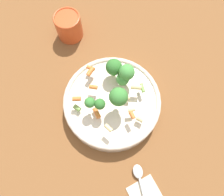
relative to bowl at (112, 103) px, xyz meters
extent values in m
plane|color=brown|center=(0.00, 0.00, -0.03)|extent=(3.00, 3.00, 0.00)
cylinder|color=beige|center=(0.00, 0.00, -0.01)|extent=(0.27, 0.27, 0.05)
torus|color=beige|center=(0.00, 0.00, 0.02)|extent=(0.27, 0.27, 0.01)
cylinder|color=#8CB766|center=(-0.02, -0.05, 0.03)|extent=(0.01, 0.01, 0.01)
sphere|color=#479342|center=(-0.02, -0.05, 0.05)|extent=(0.04, 0.04, 0.04)
cylinder|color=#8CB766|center=(0.02, 0.04, 0.06)|extent=(0.01, 0.01, 0.01)
sphere|color=#33722D|center=(0.02, 0.04, 0.08)|extent=(0.03, 0.03, 0.03)
cylinder|color=#8CB766|center=(0.01, -0.08, 0.04)|extent=(0.02, 0.02, 0.02)
sphere|color=#33722D|center=(0.01, -0.08, 0.07)|extent=(0.05, 0.05, 0.05)
cylinder|color=#8CB766|center=(0.05, 0.04, 0.06)|extent=(0.01, 0.01, 0.02)
sphere|color=#3D8438|center=(0.05, 0.04, 0.08)|extent=(0.03, 0.03, 0.03)
cylinder|color=#8CB766|center=(-0.02, 0.01, 0.06)|extent=(0.02, 0.02, 0.02)
sphere|color=#3D8438|center=(-0.02, 0.01, 0.09)|extent=(0.05, 0.05, 0.05)
cylinder|color=#8CB766|center=(-0.02, -0.07, 0.05)|extent=(0.02, 0.02, 0.02)
sphere|color=#479342|center=(-0.02, -0.07, 0.08)|extent=(0.04, 0.04, 0.04)
cylinder|color=orange|center=(0.08, -0.06, 0.05)|extent=(0.02, 0.03, 0.01)
cylinder|color=orange|center=(0.08, -0.07, 0.05)|extent=(0.02, 0.01, 0.01)
cylinder|color=beige|center=(-0.06, 0.02, 0.05)|extent=(0.02, 0.02, 0.01)
cylinder|color=#729E4C|center=(0.08, 0.05, 0.03)|extent=(0.02, 0.02, 0.01)
cylinder|color=beige|center=(-0.01, 0.09, 0.06)|extent=(0.02, 0.02, 0.01)
cylinder|color=orange|center=(0.09, 0.03, 0.06)|extent=(0.02, 0.02, 0.01)
cylinder|color=beige|center=(-0.03, -0.01, 0.04)|extent=(0.03, 0.01, 0.01)
cylinder|color=#729E4C|center=(-0.07, -0.05, 0.05)|extent=(0.02, 0.03, 0.01)
cylinder|color=orange|center=(0.06, -0.01, 0.05)|extent=(0.02, 0.01, 0.01)
cylinder|color=beige|center=(-0.06, -0.04, 0.06)|extent=(0.03, 0.02, 0.01)
cylinder|color=orange|center=(-0.06, 0.04, 0.06)|extent=(0.02, 0.02, 0.01)
cylinder|color=beige|center=(-0.09, 0.04, 0.04)|extent=(0.02, 0.02, 0.01)
cylinder|color=orange|center=(0.03, 0.05, 0.03)|extent=(0.03, 0.03, 0.01)
cylinder|color=#CC4C23|center=(0.20, -0.21, 0.01)|extent=(0.08, 0.08, 0.08)
torus|color=#CC4C23|center=(0.20, -0.21, 0.05)|extent=(0.08, 0.08, 0.01)
ellipsoid|color=silver|center=(-0.11, 0.16, -0.02)|extent=(0.04, 0.04, 0.01)
camera|label=1|loc=(-0.05, 0.20, 0.59)|focal=35.00mm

